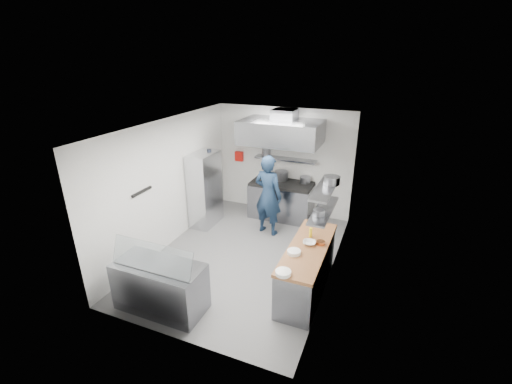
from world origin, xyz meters
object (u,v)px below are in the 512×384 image
at_px(gas_range, 281,201).
at_px(chef, 268,195).
at_px(display_case, 161,286).
at_px(wire_rack, 205,189).

xyz_separation_m(gas_range, chef, (-0.03, -0.93, 0.51)).
height_order(gas_range, display_case, gas_range).
height_order(chef, display_case, chef).
xyz_separation_m(chef, wire_rack, (-1.60, -0.14, -0.04)).
bearing_deg(gas_range, chef, -91.73).
relative_size(gas_range, chef, 0.83).
distance_m(chef, display_case, 3.30).
distance_m(wire_rack, display_case, 3.19).
distance_m(gas_range, display_case, 4.17).
bearing_deg(chef, gas_range, -80.20).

